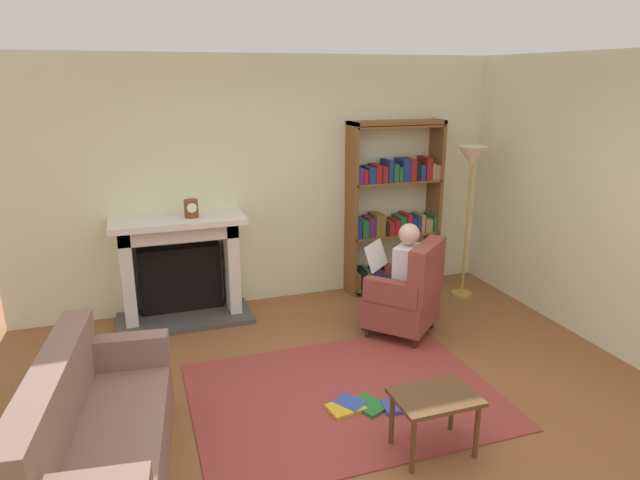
# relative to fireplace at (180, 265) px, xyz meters

# --- Properties ---
(ground) EXTENTS (14.00, 14.00, 0.00)m
(ground) POSITION_rel_fireplace_xyz_m (1.07, -2.30, -0.59)
(ground) COLOR brown
(back_wall) EXTENTS (5.60, 0.10, 2.70)m
(back_wall) POSITION_rel_fireplace_xyz_m (1.07, 0.25, 0.76)
(back_wall) COLOR beige
(back_wall) RESTS_ON ground
(side_wall_right) EXTENTS (0.10, 5.20, 2.70)m
(side_wall_right) POSITION_rel_fireplace_xyz_m (3.72, -1.05, 0.76)
(side_wall_right) COLOR beige
(side_wall_right) RESTS_ON ground
(area_rug) EXTENTS (2.40, 1.80, 0.01)m
(area_rug) POSITION_rel_fireplace_xyz_m (1.07, -2.00, -0.58)
(area_rug) COLOR #953A32
(area_rug) RESTS_ON ground
(fireplace) EXTENTS (1.37, 0.64, 1.11)m
(fireplace) POSITION_rel_fireplace_xyz_m (0.00, 0.00, 0.00)
(fireplace) COLOR #4C4742
(fireplace) RESTS_ON ground
(mantel_clock) EXTENTS (0.14, 0.14, 0.18)m
(mantel_clock) POSITION_rel_fireplace_xyz_m (0.14, -0.10, 0.61)
(mantel_clock) COLOR brown
(mantel_clock) RESTS_ON fireplace
(bookshelf) EXTENTS (1.11, 0.32, 1.99)m
(bookshelf) POSITION_rel_fireplace_xyz_m (2.47, 0.04, 0.35)
(bookshelf) COLOR brown
(bookshelf) RESTS_ON ground
(armchair_reading) EXTENTS (0.89, 0.89, 0.97)m
(armchair_reading) POSITION_rel_fireplace_xyz_m (2.05, -1.16, -0.16)
(armchair_reading) COLOR #331E14
(armchair_reading) RESTS_ON ground
(seated_reader) EXTENTS (0.58, 0.59, 1.14)m
(seated_reader) POSITION_rel_fireplace_xyz_m (1.98, -1.07, 0.04)
(seated_reader) COLOR silver
(seated_reader) RESTS_ON ground
(sofa_floral) EXTENTS (0.93, 1.78, 0.85)m
(sofa_floral) POSITION_rel_fireplace_xyz_m (-0.75, -2.43, -0.26)
(sofa_floral) COLOR #856457
(sofa_floral) RESTS_ON ground
(side_table) EXTENTS (0.56, 0.39, 0.43)m
(side_table) POSITION_rel_fireplace_xyz_m (1.39, -2.82, -0.22)
(side_table) COLOR brown
(side_table) RESTS_ON ground
(scattered_books) EXTENTS (0.68, 0.41, 0.03)m
(scattered_books) POSITION_rel_fireplace_xyz_m (1.17, -2.22, -0.56)
(scattered_books) COLOR gold
(scattered_books) RESTS_ON area_rug
(floor_lamp) EXTENTS (0.32, 0.32, 1.74)m
(floor_lamp) POSITION_rel_fireplace_xyz_m (3.15, -0.44, 0.89)
(floor_lamp) COLOR #B7933F
(floor_lamp) RESTS_ON ground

